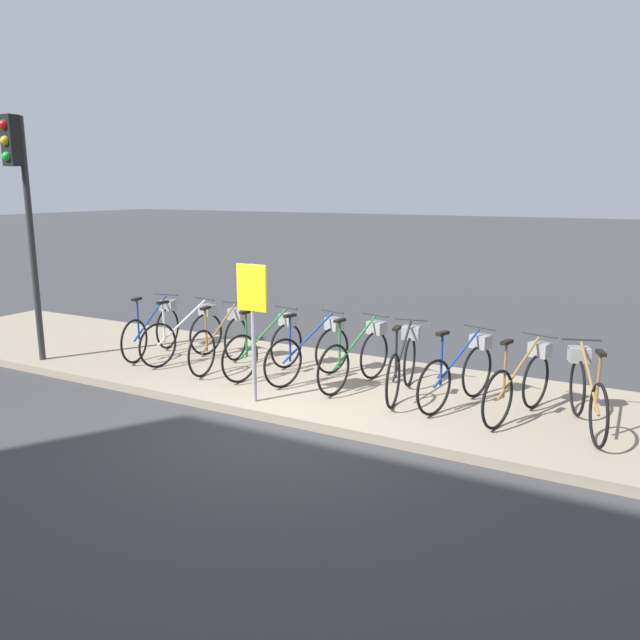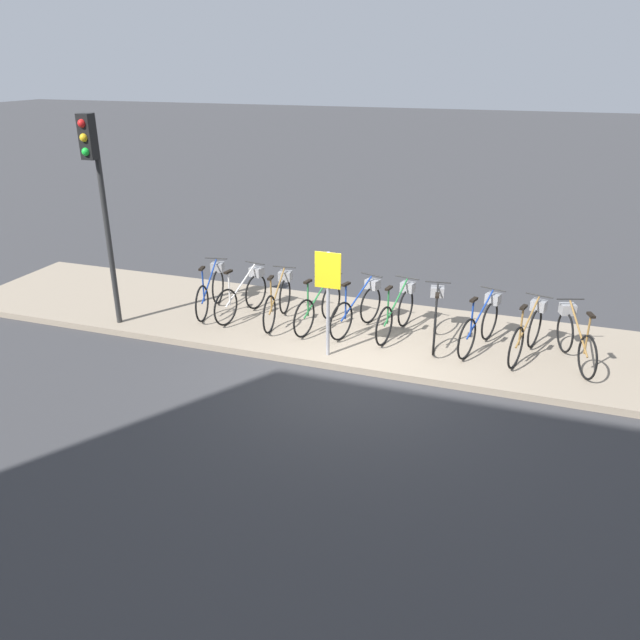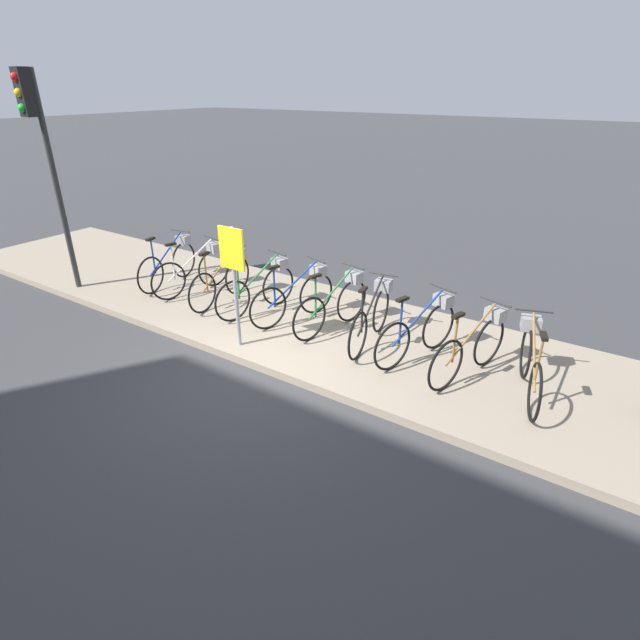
{
  "view_description": "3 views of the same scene",
  "coord_description": "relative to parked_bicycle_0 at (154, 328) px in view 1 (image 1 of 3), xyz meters",
  "views": [
    {
      "loc": [
        3.95,
        -6.2,
        2.88
      ],
      "look_at": [
        0.4,
        0.37,
        1.3
      ],
      "focal_mm": 35.0,
      "sensor_mm": 36.0,
      "label": 1
    },
    {
      "loc": [
        2.49,
        -8.82,
        4.8
      ],
      "look_at": [
        -0.79,
        0.6,
        0.61
      ],
      "focal_mm": 35.0,
      "sensor_mm": 36.0,
      "label": 2
    },
    {
      "loc": [
        4.2,
        -4.59,
        3.73
      ],
      "look_at": [
        0.91,
        0.33,
        0.9
      ],
      "focal_mm": 28.0,
      "sensor_mm": 36.0,
      "label": 3
    }
  ],
  "objects": [
    {
      "name": "parked_bicycle_9",
      "position": [
        6.77,
        -0.1,
        0.0
      ],
      "size": [
        0.67,
        1.62,
        1.04
      ],
      "color": "black",
      "rests_on": "sidewalk"
    },
    {
      "name": "parked_bicycle_7",
      "position": [
        5.26,
        -0.01,
        0.0
      ],
      "size": [
        0.63,
        1.63,
        1.04
      ],
      "color": "black",
      "rests_on": "sidewalk"
    },
    {
      "name": "parked_bicycle_5",
      "position": [
        3.76,
        0.08,
        0.0
      ],
      "size": [
        0.49,
        1.68,
        1.04
      ],
      "color": "black",
      "rests_on": "sidewalk"
    },
    {
      "name": "sign_post",
      "position": [
        2.85,
        -1.21,
        0.79
      ],
      "size": [
        0.44,
        0.07,
        1.82
      ],
      "color": "#99999E",
      "rests_on": "sidewalk"
    },
    {
      "name": "parked_bicycle_4",
      "position": [
        3.05,
        0.03,
        0.0
      ],
      "size": [
        0.64,
        1.63,
        1.04
      ],
      "color": "black",
      "rests_on": "sidewalk"
    },
    {
      "name": "parked_bicycle_8",
      "position": [
        6.04,
        -0.09,
        0.0
      ],
      "size": [
        0.6,
        1.64,
        1.04
      ],
      "color": "black",
      "rests_on": "sidewalk"
    },
    {
      "name": "parked_bicycle_1",
      "position": [
        0.72,
        -0.02,
        0.0
      ],
      "size": [
        0.49,
        1.67,
        1.04
      ],
      "color": "black",
      "rests_on": "sidewalk"
    },
    {
      "name": "traffic_light",
      "position": [
        -1.4,
        -1.26,
        2.29
      ],
      "size": [
        0.24,
        0.4,
        3.84
      ],
      "color": "#2D2D2D",
      "rests_on": "sidewalk"
    },
    {
      "name": "parked_bicycle_3",
      "position": [
        2.32,
        -0.05,
        0.0
      ],
      "size": [
        0.51,
        1.67,
        1.04
      ],
      "color": "black",
      "rests_on": "sidewalk"
    },
    {
      "name": "parked_bicycle_2",
      "position": [
        1.48,
        -0.07,
        0.0
      ],
      "size": [
        0.46,
        1.69,
        1.04
      ],
      "color": "black",
      "rests_on": "sidewalk"
    },
    {
      "name": "parked_bicycle_0",
      "position": [
        0.0,
        0.0,
        0.0
      ],
      "size": [
        0.48,
        1.68,
        1.04
      ],
      "color": "black",
      "rests_on": "sidewalk"
    },
    {
      "name": "parked_bicycle_6",
      "position": [
        4.46,
        0.01,
        0.0
      ],
      "size": [
        0.46,
        1.68,
        1.04
      ],
      "color": "black",
      "rests_on": "sidewalk"
    },
    {
      "name": "sidewalk",
      "position": [
        3.39,
        0.06,
        -0.51
      ],
      "size": [
        17.17,
        3.13,
        0.12
      ],
      "color": "gray",
      "rests_on": "ground_plane"
    },
    {
      "name": "ground_plane",
      "position": [
        3.39,
        -1.5,
        -0.57
      ],
      "size": [
        120.0,
        120.0,
        0.0
      ],
      "primitive_type": "plane",
      "color": "#38383A"
    }
  ]
}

